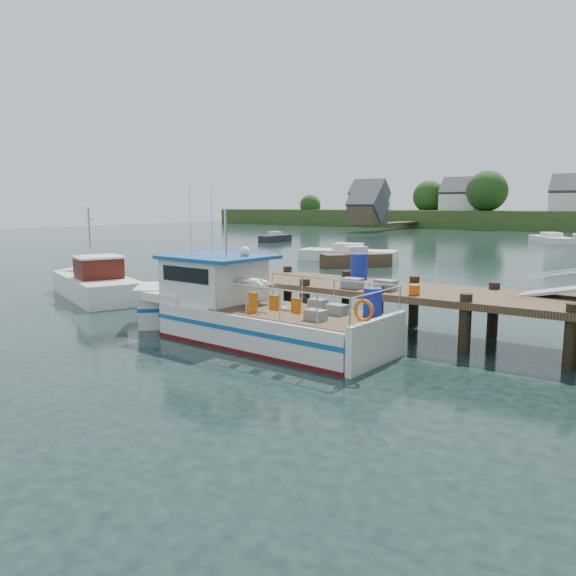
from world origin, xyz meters
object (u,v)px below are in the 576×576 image
Objects in this scene: moored_d at (551,239)px; moored_e at (275,238)px; work_boat at (94,283)px; moored_a at (348,254)px; lobster_boat at (242,311)px; moored_rowboat at (356,259)px; dock at (563,270)px.

moored_e is (-24.04, -14.04, -0.01)m from moored_d.
moored_a is (1.20, 19.62, -0.15)m from work_boat.
lobster_boat is 2.34× the size of moored_e.
work_boat is 36.04m from moored_e.
moored_d is (9.15, 46.86, -0.19)m from work_boat.
work_boat reaches higher than moored_d.
moored_a is (-8.62, 21.67, -0.36)m from lobster_boat.
moored_rowboat is at bearing -48.29° from moored_e.
moored_d is at bearing 79.19° from moored_a.
dock is 2.38× the size of moored_a.
work_boat is (-9.83, 2.05, -0.21)m from lobster_boat.
dock is 17.80m from work_boat.
dock reaches higher than moored_a.
work_boat is 1.05× the size of moored_d.
work_boat is at bearing -101.78° from moored_d.
moored_rowboat is 24.11m from moored_e.
lobster_boat is at bearing -62.84° from moored_a.
moored_a is at bearing 106.38° from moored_rowboat.
moored_e is (-18.15, 15.87, -0.07)m from moored_rowboat.
moored_a reaches higher than moored_d.
moored_a is 28.38m from moored_d.
work_boat is 1.01× the size of moored_a.
dock is 21.37m from moored_rowboat.
work_boat is 19.66m from moored_a.
work_boat reaches higher than moored_a.
moored_d is (5.90, 29.91, -0.06)m from moored_rowboat.
moored_a is at bearing -46.47° from moored_e.
moored_rowboat is 1.08× the size of moored_e.
moored_d is at bearing 23.16° from moored_e.
dock is at bearing 26.30° from lobster_boat.
moored_rowboat is at bearing 112.45° from lobster_boat.
lobster_boat is 42.74m from moored_e.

